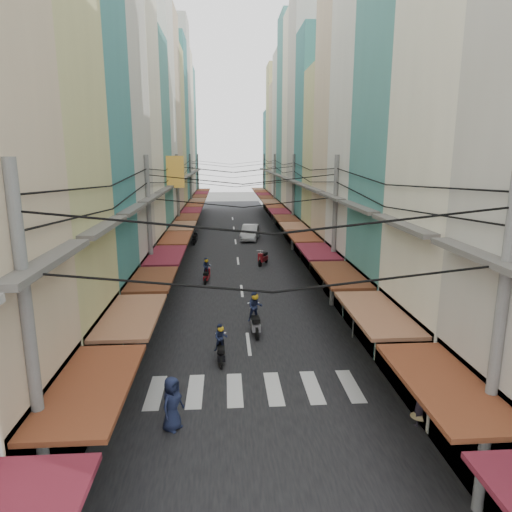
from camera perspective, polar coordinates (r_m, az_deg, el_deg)
name	(u,v)px	position (r m, az deg, el deg)	size (l,w,h in m)	color
ground	(246,327)	(22.43, -1.21, -8.91)	(160.00, 160.00, 0.00)	#60615C
road	(236,246)	(41.67, -2.51, 1.26)	(10.00, 80.00, 0.02)	black
sidewalk_left	(164,247)	(42.02, -11.41, 1.15)	(3.00, 80.00, 0.06)	slate
sidewalk_right	(306,245)	(42.31, 6.33, 1.40)	(3.00, 80.00, 0.06)	slate
crosswalk	(254,389)	(16.99, -0.22, -16.28)	(7.55, 2.40, 0.01)	silver
building_row_left	(135,134)	(38.07, -14.93, 14.57)	(7.80, 67.67, 23.70)	silver
building_row_right	(334,139)	(38.33, 9.78, 14.24)	(7.80, 68.98, 22.59)	teal
utility_poles	(237,176)	(35.90, -2.41, 10.02)	(10.20, 66.13, 8.20)	slate
white_car	(250,240)	(44.79, -0.74, 2.07)	(5.08, 1.99, 1.79)	silver
bicycle	(411,337)	(22.46, 18.79, -9.59)	(0.57, 1.51, 1.04)	black
moving_scooters	(229,285)	(27.51, -3.34, -3.62)	(6.05, 26.78, 2.01)	black
parked_scooters	(365,346)	(19.77, 13.42, -10.84)	(13.46, 12.14, 1.01)	black
pedestrians	(173,302)	(23.09, -10.31, -5.72)	(12.08, 18.60, 2.17)	black
market_umbrella	(431,308)	(19.59, 21.03, -6.14)	(2.39, 2.39, 2.52)	#B2B2B7
traffic_sign	(354,294)	(20.98, 12.18, -4.70)	(0.10, 0.63, 2.87)	slate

